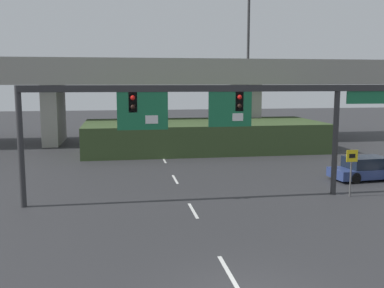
# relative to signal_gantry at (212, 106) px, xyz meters

# --- Properties ---
(lane_markings) EXTENTS (0.14, 28.76, 0.01)m
(lane_markings) POSITION_rel_signal_gantry_xyz_m (-1.24, 4.73, -4.62)
(lane_markings) COLOR silver
(lane_markings) RESTS_ON ground
(signal_gantry) EXTENTS (19.17, 0.44, 5.62)m
(signal_gantry) POSITION_rel_signal_gantry_xyz_m (0.00, 0.00, 0.00)
(signal_gantry) COLOR #2D2D30
(signal_gantry) RESTS_ON ground
(speed_limit_sign) EXTENTS (0.60, 0.11, 2.45)m
(speed_limit_sign) POSITION_rel_signal_gantry_xyz_m (7.02, -0.67, -3.03)
(speed_limit_sign) COLOR #4C4C4C
(speed_limit_sign) RESTS_ON ground
(highway_light_pole_near) EXTENTS (0.70, 0.36, 17.04)m
(highway_light_pole_near) POSITION_rel_signal_gantry_xyz_m (7.26, 18.95, 4.28)
(highway_light_pole_near) COLOR #2D2D30
(highway_light_pole_near) RESTS_ON ground
(overpass_bridge) EXTENTS (43.58, 8.19, 7.80)m
(overpass_bridge) POSITION_rel_signal_gantry_xyz_m (-1.24, 22.35, 1.04)
(overpass_bridge) COLOR gray
(overpass_bridge) RESTS_ON ground
(grass_embankment) EXTENTS (19.76, 8.41, 2.39)m
(grass_embankment) POSITION_rel_signal_gantry_xyz_m (2.55, 16.01, -3.43)
(grass_embankment) COLOR #384C28
(grass_embankment) RESTS_ON ground
(parked_sedan_near_right) EXTENTS (4.61, 2.19, 1.37)m
(parked_sedan_near_right) POSITION_rel_signal_gantry_xyz_m (10.02, 2.89, -3.99)
(parked_sedan_near_right) COLOR navy
(parked_sedan_near_right) RESTS_ON ground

